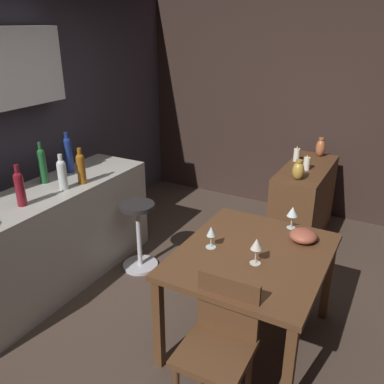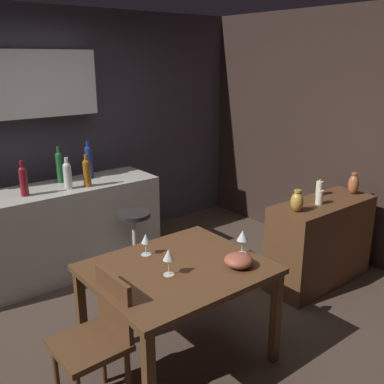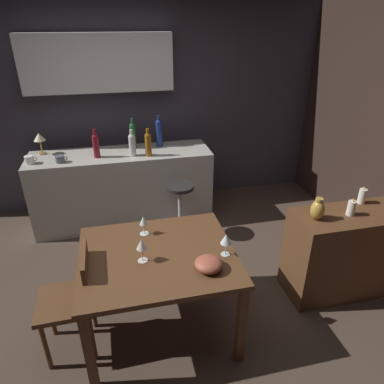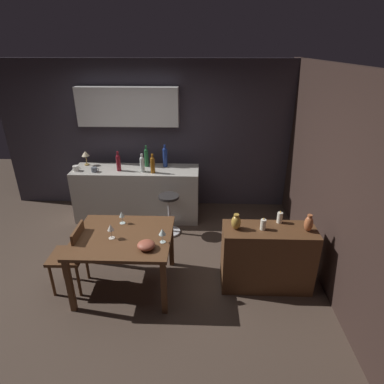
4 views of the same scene
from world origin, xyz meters
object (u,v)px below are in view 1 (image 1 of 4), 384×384
(wine_bottle_cobalt, at_px, (68,153))
(wine_bottle_green, at_px, (42,164))
(vase_brass, at_px, (298,170))
(dining_table, at_px, (252,264))
(wine_glass_right, at_px, (211,232))
(pillar_candle_tall, at_px, (307,164))
(vase_copper, at_px, (320,148))
(bar_stool, at_px, (139,234))
(wine_bottle_amber, at_px, (81,167))
(wine_glass_left, at_px, (293,212))
(wine_bottle_ruby, at_px, (20,187))
(fruit_bowl, at_px, (303,236))
(wine_glass_center, at_px, (256,245))
(sideboard_cabinet, at_px, (303,203))
(wine_bottle_clear, at_px, (62,173))
(pillar_candle_short, at_px, (297,155))
(chair_near_window, at_px, (219,343))

(wine_bottle_cobalt, bearing_deg, wine_bottle_green, -179.17)
(vase_brass, bearing_deg, dining_table, -177.07)
(wine_glass_right, relative_size, vase_brass, 0.84)
(pillar_candle_tall, relative_size, vase_copper, 0.73)
(bar_stool, bearing_deg, wine_bottle_amber, 128.08)
(wine_glass_left, distance_m, wine_bottle_ruby, 2.07)
(dining_table, xyz_separation_m, vase_brass, (1.34, 0.07, 0.26))
(vase_brass, bearing_deg, fruit_bowl, -162.19)
(wine_glass_center, height_order, wine_bottle_cobalt, wine_bottle_cobalt)
(wine_glass_center, distance_m, pillar_candle_tall, 1.77)
(bar_stool, height_order, vase_copper, vase_copper)
(sideboard_cabinet, height_order, bar_stool, sideboard_cabinet)
(wine_glass_left, relative_size, vase_brass, 0.92)
(vase_copper, bearing_deg, wine_bottle_ruby, 147.43)
(wine_glass_center, height_order, wine_bottle_green, wine_bottle_green)
(wine_bottle_clear, bearing_deg, wine_glass_center, -92.28)
(pillar_candle_tall, height_order, pillar_candle_short, pillar_candle_short)
(wine_bottle_clear, height_order, pillar_candle_tall, wine_bottle_clear)
(wine_bottle_cobalt, distance_m, wine_bottle_clear, 0.43)
(wine_bottle_cobalt, distance_m, vase_brass, 2.15)
(sideboard_cabinet, bearing_deg, fruit_bowl, -166.76)
(sideboard_cabinet, xyz_separation_m, pillar_candle_short, (0.14, 0.15, 0.48))
(wine_bottle_cobalt, height_order, wine_bottle_amber, wine_bottle_cobalt)
(dining_table, relative_size, sideboard_cabinet, 1.05)
(chair_near_window, bearing_deg, wine_bottle_amber, 65.59)
(wine_glass_center, height_order, vase_copper, vase_copper)
(wine_glass_center, xyz_separation_m, vase_copper, (2.28, 0.11, 0.04))
(vase_brass, bearing_deg, wine_glass_left, -167.29)
(wine_bottle_green, bearing_deg, bar_stool, -56.94)
(wine_bottle_amber, xyz_separation_m, wine_bottle_green, (-0.15, 0.30, 0.02))
(wine_bottle_green, height_order, wine_bottle_ruby, wine_bottle_green)
(dining_table, bearing_deg, sideboard_cabinet, 2.55)
(wine_bottle_green, bearing_deg, wine_bottle_cobalt, 0.83)
(wine_glass_right, xyz_separation_m, pillar_candle_short, (1.95, -0.06, 0.03))
(wine_glass_right, bearing_deg, dining_table, -76.87)
(wine_bottle_amber, distance_m, wine_bottle_green, 0.34)
(chair_near_window, height_order, wine_bottle_green, wine_bottle_green)
(wine_glass_left, relative_size, wine_bottle_cobalt, 0.47)
(chair_near_window, distance_m, wine_bottle_cobalt, 2.28)
(wine_bottle_green, bearing_deg, fruit_bowl, -81.16)
(dining_table, bearing_deg, wine_bottle_ruby, 104.41)
(sideboard_cabinet, xyz_separation_m, wine_bottle_green, (-1.76, 1.86, 0.66))
(chair_near_window, height_order, wine_glass_center, wine_glass_center)
(wine_glass_right, height_order, fruit_bowl, wine_glass_right)
(wine_bottle_clear, distance_m, vase_copper, 2.75)
(wine_glass_right, xyz_separation_m, vase_brass, (1.40, -0.22, 0.05))
(sideboard_cabinet, height_order, pillar_candle_tall, pillar_candle_tall)
(bar_stool, relative_size, wine_bottle_clear, 2.19)
(wine_bottle_green, distance_m, vase_copper, 2.89)
(fruit_bowl, xyz_separation_m, vase_brass, (1.01, 0.32, 0.12))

